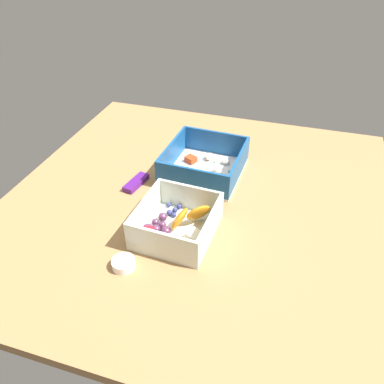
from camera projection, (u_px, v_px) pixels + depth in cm
name	position (u px, v px, depth cm)	size (l,w,h in cm)	color
table_surface	(199.00, 202.00, 79.75)	(80.00, 80.00, 2.00)	#9E7547
pasta_container	(203.00, 166.00, 85.49)	(18.51, 17.50, 6.44)	white
fruit_bowl	(177.00, 224.00, 69.38)	(15.40, 14.46, 6.17)	silver
candy_bar	(136.00, 183.00, 82.69)	(7.00, 2.40, 1.20)	#51197A
paper_cup_liner	(124.00, 264.00, 63.58)	(4.02, 4.02, 1.56)	white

